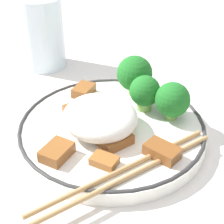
{
  "coord_description": "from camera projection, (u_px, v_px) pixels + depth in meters",
  "views": [
    {
      "loc": [
        -0.2,
        -0.32,
        0.29
      ],
      "look_at": [
        0.0,
        0.0,
        0.04
      ],
      "focal_mm": 60.0,
      "sensor_mm": 36.0,
      "label": 1
    }
  ],
  "objects": [
    {
      "name": "meat_near_right",
      "position": [
        57.0,
        152.0,
        0.41
      ],
      "size": [
        0.04,
        0.04,
        0.01
      ],
      "color": "brown",
      "rests_on": "plate"
    },
    {
      "name": "meat_near_front",
      "position": [
        84.0,
        90.0,
        0.52
      ],
      "size": [
        0.04,
        0.04,
        0.01
      ],
      "color": "brown",
      "rests_on": "plate"
    },
    {
      "name": "meat_mid_left",
      "position": [
        106.0,
        112.0,
        0.48
      ],
      "size": [
        0.04,
        0.04,
        0.01
      ],
      "color": "#995B28",
      "rests_on": "plate"
    },
    {
      "name": "drinking_glass",
      "position": [
        42.0,
        33.0,
        0.61
      ],
      "size": [
        0.07,
        0.07,
        0.12
      ],
      "color": "silver",
      "rests_on": "ground_plane"
    },
    {
      "name": "meat_near_back",
      "position": [
        75.0,
        113.0,
        0.48
      ],
      "size": [
        0.02,
        0.04,
        0.01
      ],
      "color": "brown",
      "rests_on": "plate"
    },
    {
      "name": "broccoli_back_right",
      "position": [
        135.0,
        74.0,
        0.51
      ],
      "size": [
        0.05,
        0.05,
        0.06
      ],
      "color": "#7FB756",
      "rests_on": "plate"
    },
    {
      "name": "plate",
      "position": [
        112.0,
        130.0,
        0.47
      ],
      "size": [
        0.23,
        0.23,
        0.02
      ],
      "color": "white",
      "rests_on": "ground_plane"
    },
    {
      "name": "broccoli_back_left",
      "position": [
        172.0,
        100.0,
        0.47
      ],
      "size": [
        0.04,
        0.04,
        0.05
      ],
      "color": "#7FB756",
      "rests_on": "plate"
    },
    {
      "name": "broccoli_back_center",
      "position": [
        145.0,
        92.0,
        0.48
      ],
      "size": [
        0.04,
        0.04,
        0.05
      ],
      "color": "#7FB756",
      "rests_on": "plate"
    },
    {
      "name": "rice_mound",
      "position": [
        99.0,
        116.0,
        0.45
      ],
      "size": [
        0.09,
        0.09,
        0.04
      ],
      "color": "white",
      "rests_on": "plate"
    },
    {
      "name": "meat_mid_right",
      "position": [
        162.0,
        151.0,
        0.41
      ],
      "size": [
        0.03,
        0.04,
        0.01
      ],
      "color": "brown",
      "rests_on": "plate"
    },
    {
      "name": "meat_on_rice_edge",
      "position": [
        104.0,
        161.0,
        0.4
      ],
      "size": [
        0.03,
        0.03,
        0.01
      ],
      "color": "#995B28",
      "rests_on": "plate"
    },
    {
      "name": "meat_near_left",
      "position": [
        115.0,
        140.0,
        0.43
      ],
      "size": [
        0.04,
        0.03,
        0.01
      ],
      "color": "brown",
      "rests_on": "plate"
    },
    {
      "name": "ground_plane",
      "position": [
        112.0,
        137.0,
        0.48
      ],
      "size": [
        3.0,
        3.0,
        0.0
      ],
      "primitive_type": "plane",
      "color": "silver"
    },
    {
      "name": "chopsticks",
      "position": [
        126.0,
        173.0,
        0.39
      ],
      "size": [
        0.23,
        0.03,
        0.01
      ],
      "color": "#AD8451",
      "rests_on": "plate"
    }
  ]
}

